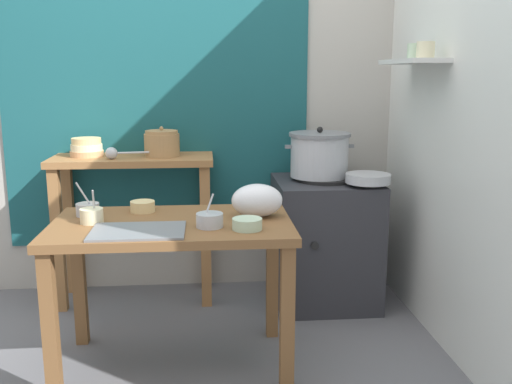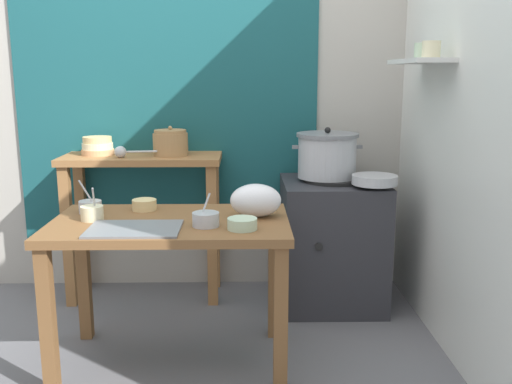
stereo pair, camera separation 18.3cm
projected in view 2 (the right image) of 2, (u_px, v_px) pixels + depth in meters
ground_plane at (178, 358)px, 2.82m from camera, size 9.00×9.00×0.00m
wall_back at (205, 87)px, 3.63m from camera, size 4.40×0.12×2.60m
wall_right at (461, 92)px, 2.78m from camera, size 0.30×3.20×2.60m
prep_table at (171, 243)px, 2.66m from camera, size 1.10×0.66×0.72m
back_shelf_table at (143, 191)px, 3.49m from camera, size 0.96×0.40×0.90m
stove_block at (332, 242)px, 3.44m from camera, size 0.60×0.61×0.78m
steamer_pot at (327, 155)px, 3.35m from camera, size 0.41×0.37×0.30m
clay_pot at (171, 143)px, 3.43m from camera, size 0.21×0.21×0.18m
bowl_stack_enamel at (98, 146)px, 3.46m from camera, size 0.20×0.20×0.11m
ladle at (123, 152)px, 3.34m from camera, size 0.31×0.07×0.07m
serving_tray at (134, 229)px, 2.46m from camera, size 0.40×0.28×0.01m
plastic_bag at (256, 200)px, 2.68m from camera, size 0.24×0.16×0.16m
wide_pan at (375, 180)px, 3.17m from camera, size 0.25×0.25×0.05m
prep_bowl_0 at (92, 212)px, 2.62m from camera, size 0.10×0.10×0.16m
prep_bowl_1 at (206, 219)px, 2.52m from camera, size 0.12×0.12×0.15m
prep_bowl_2 at (144, 204)px, 2.82m from camera, size 0.12×0.12×0.05m
prep_bowl_3 at (242, 223)px, 2.47m from camera, size 0.13×0.13×0.05m
prep_bowl_4 at (90, 206)px, 2.76m from camera, size 0.11×0.11×0.17m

